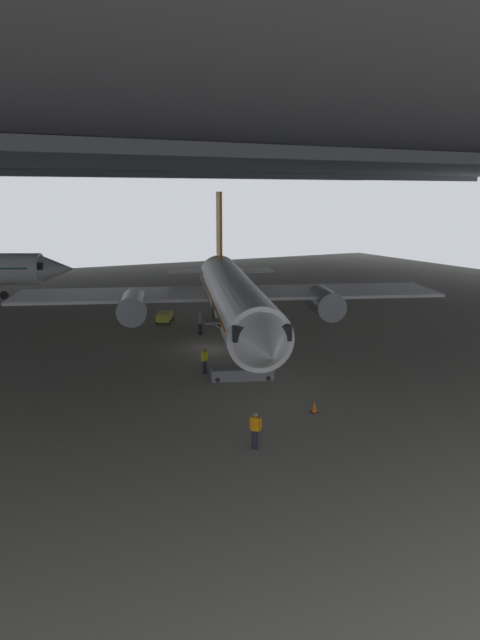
{
  "coord_description": "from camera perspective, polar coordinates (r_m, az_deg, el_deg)",
  "views": [
    {
      "loc": [
        -18.71,
        -39.35,
        11.26
      ],
      "look_at": [
        0.23,
        -2.15,
        2.55
      ],
      "focal_mm": 34.25,
      "sensor_mm": 36.0,
      "label": 1
    }
  ],
  "objects": [
    {
      "name": "baggage_tug",
      "position": [
        54.39,
        -7.06,
        0.32
      ],
      "size": [
        2.14,
        2.51,
        0.9
      ],
      "color": "yellow",
      "rests_on": "ground_plane"
    },
    {
      "name": "airplane_main",
      "position": [
        47.04,
        -0.66,
        2.21
      ],
      "size": [
        34.93,
        35.13,
        11.38
      ],
      "color": "white",
      "rests_on": "ground_plane"
    },
    {
      "name": "ground_plane",
      "position": [
        45.0,
        -1.51,
        -2.71
      ],
      "size": [
        110.0,
        110.0,
        0.0
      ],
      "primitive_type": "plane",
      "color": "gray"
    },
    {
      "name": "traffic_cone_orange",
      "position": [
        32.41,
        6.96,
        -8.08
      ],
      "size": [
        0.36,
        0.36,
        0.6
      ],
      "color": "black",
      "rests_on": "ground_plane"
    },
    {
      "name": "crew_worker_near_nose",
      "position": [
        27.59,
        1.44,
        -10.04
      ],
      "size": [
        0.45,
        0.4,
        1.74
      ],
      "color": "#232838",
      "rests_on": "ground_plane"
    },
    {
      "name": "crew_worker_by_stairs",
      "position": [
        38.74,
        -3.33,
        -3.67
      ],
      "size": [
        0.51,
        0.35,
        1.66
      ],
      "color": "#232838",
      "rests_on": "ground_plane"
    },
    {
      "name": "boarding_stairs",
      "position": [
        37.81,
        0.06,
        -4.38
      ],
      "size": [
        4.41,
        2.77,
        4.64
      ],
      "color": "slate",
      "rests_on": "ground_plane"
    },
    {
      "name": "hangar_structure",
      "position": [
        56.36,
        -7.87,
        14.81
      ],
      "size": [
        121.0,
        99.0,
        14.96
      ],
      "color": "#4C4F54",
      "rests_on": "ground_plane"
    }
  ]
}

